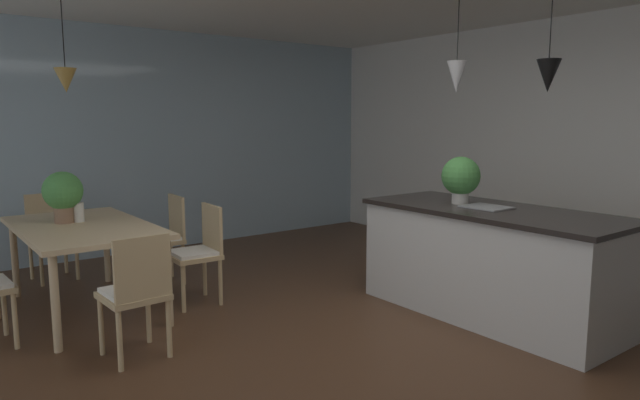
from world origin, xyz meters
name	(u,v)px	position (x,y,z in m)	size (l,w,h in m)	color
ground_plane	(375,357)	(0.00, 0.00, -0.02)	(10.00, 8.40, 0.04)	#4C301E
wall_back_kitchen	(614,146)	(0.00, 3.26, 1.35)	(10.00, 0.12, 2.70)	white
window_wall_left_glazing	(151,142)	(-4.06, 0.00, 1.35)	(0.06, 8.40, 2.70)	#9EB7C6
dining_table	(83,233)	(-2.17, -1.34, 0.68)	(1.73, 0.98, 0.74)	#D1B284
chair_far_right	(199,250)	(-1.77, -0.47, 0.47)	(0.42, 0.42, 0.87)	tan
chair_window_end	(51,233)	(-3.40, -1.34, 0.47)	(0.43, 0.43, 0.87)	tan
chair_kitchen_end	(136,291)	(-0.93, -1.33, 0.47)	(0.42, 0.42, 0.87)	tan
chair_far_left	(165,236)	(-2.55, -0.47, 0.47)	(0.42, 0.42, 0.87)	tan
kitchen_island	(491,261)	(-0.01, 1.31, 0.46)	(2.17, 0.92, 0.91)	silver
pendant_over_table	(66,80)	(-2.12, -1.41, 1.93)	(0.17, 0.17, 0.87)	black
pendant_over_island_main	(457,77)	(-0.44, 1.31, 1.98)	(0.17, 0.17, 0.86)	black
pendant_over_island_aux	(548,75)	(0.41, 1.31, 1.94)	(0.18, 0.18, 0.88)	black
potted_plant_on_island	(461,177)	(-0.35, 1.31, 1.13)	(0.33, 0.33, 0.41)	beige
potted_plant_on_table	(63,193)	(-2.36, -1.43, 1.00)	(0.33, 0.33, 0.44)	#8C664C
vase_on_dining_table	(79,212)	(-2.33, -1.32, 0.83)	(0.09, 0.09, 0.17)	silver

